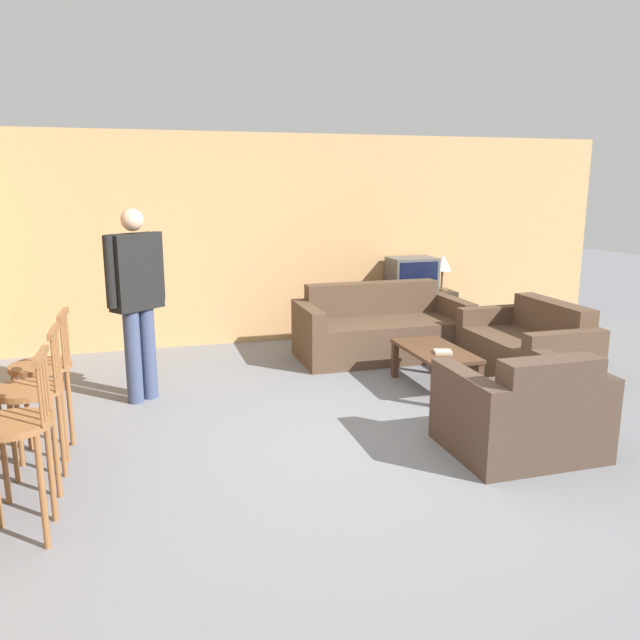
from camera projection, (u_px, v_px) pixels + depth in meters
name	position (u px, v px, depth m)	size (l,w,h in m)	color
ground_plane	(368.00, 450.00, 4.77)	(24.00, 24.00, 0.00)	slate
wall_back	(269.00, 240.00, 7.86)	(9.40, 0.08, 2.60)	tan
bar_chair_near	(16.00, 438.00, 3.47)	(0.44, 0.44, 1.09)	brown
bar_chair_mid	(32.00, 402.00, 4.04)	(0.44, 0.44, 1.09)	brown
bar_chair_far	(44.00, 377.00, 4.56)	(0.45, 0.45, 1.09)	brown
couch_far	(381.00, 331.00, 7.32)	(1.95, 0.92, 0.83)	#4C3828
armchair_near	(522.00, 414.00, 4.68)	(1.07, 0.88, 0.81)	#423328
loveseat_right	(528.00, 350.00, 6.49)	(0.85, 1.41, 0.80)	#4C3828
coffee_table	(435.00, 355.00, 6.12)	(0.53, 1.01, 0.41)	#472D1E
tv_unit	(410.00, 314.00, 8.29)	(1.15, 0.46, 0.60)	#2D2319
tv	(412.00, 275.00, 8.17)	(0.60, 0.44, 0.45)	#4C4C4C
book_on_table	(443.00, 352.00, 5.95)	(0.20, 0.18, 0.03)	#B7AD99
table_lamp	(443.00, 264.00, 8.27)	(0.23, 0.23, 0.48)	brown
person_by_window	(137.00, 295.00, 5.67)	(0.52, 0.44, 1.78)	#384260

